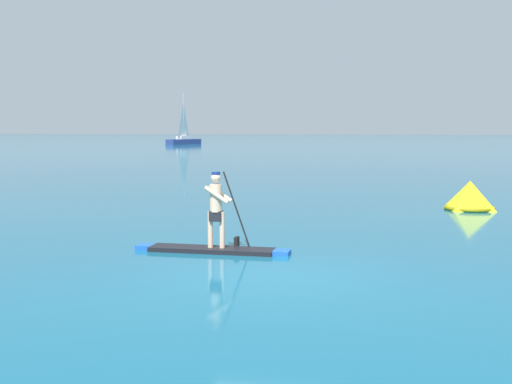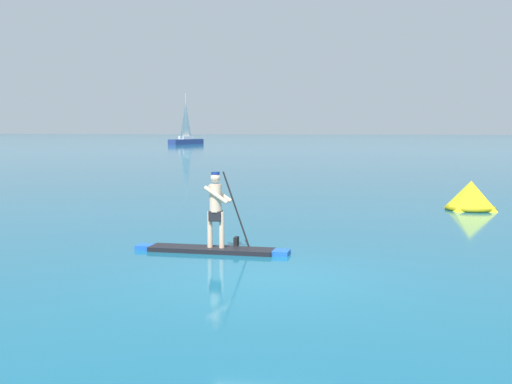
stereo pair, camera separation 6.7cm
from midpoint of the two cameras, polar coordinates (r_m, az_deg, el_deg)
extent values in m
plane|color=#145B7A|center=(11.85, 1.13, -7.42)|extent=(440.00, 440.00, 0.00)
cube|color=black|center=(14.32, -3.71, -4.96)|extent=(2.73, 0.70, 0.10)
cube|color=blue|center=(13.98, 2.31, -5.22)|extent=(0.35, 0.43, 0.10)
cube|color=blue|center=(14.82, -9.39, -4.67)|extent=(0.35, 0.37, 0.10)
cylinder|color=beige|center=(14.19, -2.83, -3.27)|extent=(0.11, 0.11, 0.78)
cylinder|color=beige|center=(14.26, -3.85, -3.23)|extent=(0.11, 0.11, 0.78)
cube|color=black|center=(14.18, -3.35, -2.06)|extent=(0.27, 0.23, 0.22)
cylinder|color=beige|center=(14.13, -3.36, -0.51)|extent=(0.26, 0.26, 0.59)
sphere|color=beige|center=(14.09, -3.37, 1.23)|extent=(0.21, 0.21, 0.21)
cylinder|color=navy|center=(14.09, -3.37, 1.62)|extent=(0.18, 0.18, 0.06)
cylinder|color=beige|center=(14.26, -3.00, -0.13)|extent=(0.54, 0.11, 0.39)
cylinder|color=beige|center=(13.96, -3.33, -0.26)|extent=(0.54, 0.11, 0.39)
cylinder|color=black|center=(14.46, -1.58, -1.51)|extent=(0.61, 0.06, 1.66)
cube|color=black|center=(14.57, -1.57, -4.50)|extent=(0.09, 0.20, 0.32)
pyramid|color=yellow|center=(22.53, 18.04, -0.27)|extent=(1.88, 1.88, 0.94)
torus|color=olive|center=(22.58, 18.01, -1.31)|extent=(1.60, 1.60, 0.12)
cube|color=navy|center=(102.22, -6.01, 4.31)|extent=(4.12, 6.54, 0.78)
cylinder|color=#B2B2B7|center=(102.21, -6.03, 6.50)|extent=(0.12, 0.12, 7.00)
pyramid|color=white|center=(102.20, -6.03, 6.16)|extent=(0.51, 2.90, 5.61)
cube|color=silver|center=(102.21, -6.01, 4.67)|extent=(1.97, 2.58, 0.47)
camera|label=1|loc=(0.03, -89.88, 0.01)|focal=46.59mm
camera|label=2|loc=(0.03, 90.12, -0.01)|focal=46.59mm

